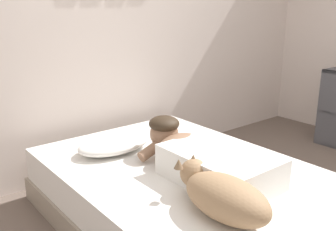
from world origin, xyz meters
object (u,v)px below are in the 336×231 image
at_px(person_lying, 202,157).
at_px(coffee_cup, 183,140).
at_px(dog, 221,194).
at_px(pillow, 114,144).
at_px(cell_phone, 236,176).
at_px(bed, 184,196).

bearing_deg(person_lying, coffee_cup, 62.73).
relative_size(person_lying, dog, 1.60).
xyz_separation_m(pillow, coffee_cup, (0.45, -0.20, -0.02)).
xyz_separation_m(dog, coffee_cup, (0.47, 0.82, -0.07)).
bearing_deg(pillow, cell_phone, -66.26).
xyz_separation_m(bed, cell_phone, (0.15, -0.28, 0.20)).
bearing_deg(person_lying, bed, 102.55).
bearing_deg(dog, pillow, 88.78).
relative_size(pillow, dog, 0.90).
distance_m(dog, cell_phone, 0.44).
xyz_separation_m(bed, person_lying, (0.03, -0.12, 0.30)).
xyz_separation_m(bed, coffee_cup, (0.25, 0.31, 0.23)).
relative_size(pillow, person_lying, 0.57).
relative_size(pillow, cell_phone, 3.71).
xyz_separation_m(coffee_cup, cell_phone, (-0.10, -0.59, -0.03)).
xyz_separation_m(bed, pillow, (-0.20, 0.50, 0.25)).
bearing_deg(person_lying, pillow, 109.55).
bearing_deg(dog, cell_phone, 31.63).
height_order(bed, coffee_cup, coffee_cup).
relative_size(bed, pillow, 3.69).
relative_size(bed, dog, 3.34).
xyz_separation_m(dog, cell_phone, (0.37, 0.23, -0.10)).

